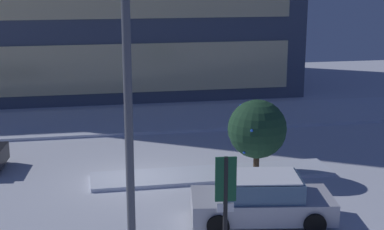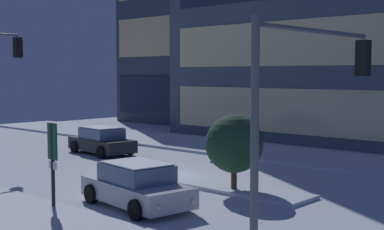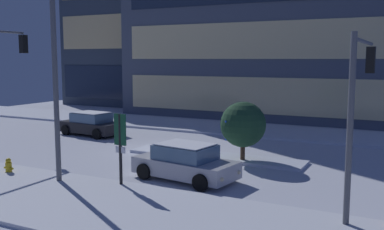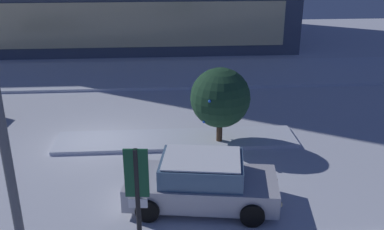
% 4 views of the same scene
% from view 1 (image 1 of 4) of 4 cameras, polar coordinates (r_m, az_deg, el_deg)
% --- Properties ---
extents(ground, '(52.00, 52.00, 0.00)m').
position_cam_1_polar(ground, '(21.29, -5.76, -6.48)').
color(ground, silver).
extents(curb_strip_far, '(52.00, 5.20, 0.14)m').
position_cam_1_polar(curb_strip_far, '(29.50, -7.23, -0.58)').
color(curb_strip_far, silver).
rests_on(curb_strip_far, ground).
extents(median_strip, '(9.00, 1.80, 0.14)m').
position_cam_1_polar(median_strip, '(21.63, 2.04, -5.89)').
color(median_strip, silver).
rests_on(median_strip, ground).
extents(car_near, '(4.53, 2.58, 1.49)m').
position_cam_1_polar(car_near, '(17.71, 6.93, -8.35)').
color(car_near, '#B7B7C1').
rests_on(car_near, ground).
extents(street_lamp_arched, '(0.68, 2.89, 8.04)m').
position_cam_1_polar(street_lamp_arched, '(13.76, -6.30, 4.72)').
color(street_lamp_arched, '#565960').
rests_on(street_lamp_arched, ground).
extents(parking_info_sign, '(0.55, 0.12, 2.85)m').
position_cam_1_polar(parking_info_sign, '(14.98, 3.33, -7.96)').
color(parking_info_sign, black).
rests_on(parking_info_sign, ground).
extents(decorated_tree_median, '(2.16, 2.16, 2.92)m').
position_cam_1_polar(decorated_tree_median, '(21.20, 6.46, -1.40)').
color(decorated_tree_median, '#473323').
rests_on(decorated_tree_median, ground).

